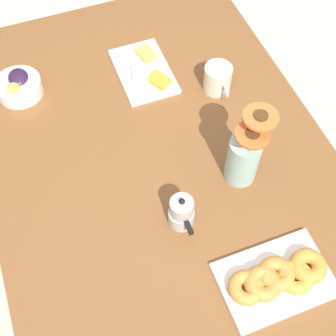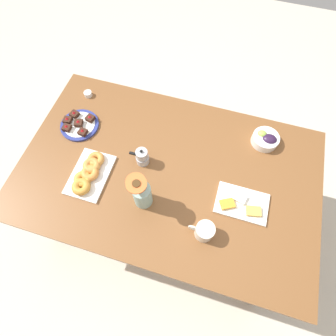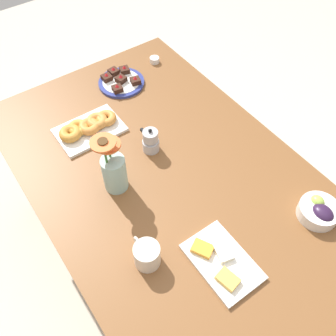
% 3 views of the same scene
% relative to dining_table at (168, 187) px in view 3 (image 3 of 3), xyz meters
% --- Properties ---
extents(ground_plane, '(6.00, 6.00, 0.00)m').
position_rel_dining_table_xyz_m(ground_plane, '(0.00, 0.00, -0.65)').
color(ground_plane, beige).
extents(dining_table, '(1.60, 1.00, 0.74)m').
position_rel_dining_table_xyz_m(dining_table, '(0.00, 0.00, 0.00)').
color(dining_table, brown).
rests_on(dining_table, ground_plane).
extents(coffee_mug, '(0.12, 0.09, 0.09)m').
position_rel_dining_table_xyz_m(coffee_mug, '(-0.26, 0.27, 0.13)').
color(coffee_mug, silver).
rests_on(coffee_mug, dining_table).
extents(grape_bowl, '(0.15, 0.15, 0.07)m').
position_rel_dining_table_xyz_m(grape_bowl, '(-0.47, -0.33, 0.12)').
color(grape_bowl, white).
rests_on(grape_bowl, dining_table).
extents(cheese_platter, '(0.26, 0.17, 0.03)m').
position_rel_dining_table_xyz_m(cheese_platter, '(-0.40, 0.07, 0.10)').
color(cheese_platter, white).
rests_on(cheese_platter, dining_table).
extents(croissant_platter, '(0.19, 0.28, 0.05)m').
position_rel_dining_table_xyz_m(croissant_platter, '(0.39, 0.14, 0.11)').
color(croissant_platter, white).
rests_on(croissant_platter, dining_table).
extents(jam_cup_honey, '(0.05, 0.05, 0.03)m').
position_rel_dining_table_xyz_m(jam_cup_honey, '(0.63, -0.36, 0.10)').
color(jam_cup_honey, white).
rests_on(jam_cup_honey, dining_table).
extents(dessert_plate, '(0.22, 0.22, 0.05)m').
position_rel_dining_table_xyz_m(dessert_plate, '(0.58, -0.13, 0.10)').
color(dessert_plate, navy).
rests_on(dessert_plate, dining_table).
extents(flower_vase, '(0.11, 0.11, 0.27)m').
position_rel_dining_table_xyz_m(flower_vase, '(0.07, 0.19, 0.18)').
color(flower_vase, '#99C1B7').
rests_on(flower_vase, dining_table).
extents(moka_pot, '(0.11, 0.07, 0.12)m').
position_rel_dining_table_xyz_m(moka_pot, '(0.15, -0.02, 0.13)').
color(moka_pot, '#B7B7BC').
rests_on(moka_pot, dining_table).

